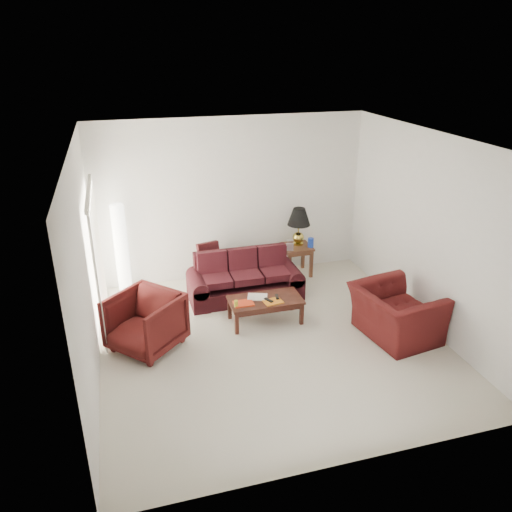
{
  "coord_description": "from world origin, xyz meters",
  "views": [
    {
      "loc": [
        -1.98,
        -6.12,
        4.16
      ],
      "look_at": [
        0.0,
        0.85,
        1.05
      ],
      "focal_mm": 35.0,
      "sensor_mm": 36.0,
      "label": 1
    }
  ],
  "objects_px": {
    "sofa": "(245,277)",
    "coffee_table": "(265,310)",
    "end_table": "(296,260)",
    "armchair_left": "(145,322)",
    "armchair_right": "(396,313)",
    "floor_lamp": "(121,250)"
  },
  "relations": [
    {
      "from": "armchair_right",
      "to": "end_table",
      "type": "bearing_deg",
      "value": 5.96
    },
    {
      "from": "end_table",
      "to": "armchair_left",
      "type": "bearing_deg",
      "value": -148.92
    },
    {
      "from": "end_table",
      "to": "armchair_left",
      "type": "xyz_separation_m",
      "value": [
        -3.0,
        -1.81,
        0.13
      ]
    },
    {
      "from": "sofa",
      "to": "end_table",
      "type": "bearing_deg",
      "value": 34.48
    },
    {
      "from": "end_table",
      "to": "coffee_table",
      "type": "bearing_deg",
      "value": -125.15
    },
    {
      "from": "armchair_right",
      "to": "coffee_table",
      "type": "xyz_separation_m",
      "value": [
        -1.77,
        0.95,
        -0.19
      ]
    },
    {
      "from": "armchair_right",
      "to": "armchair_left",
      "type": "bearing_deg",
      "value": 70.12
    },
    {
      "from": "coffee_table",
      "to": "floor_lamp",
      "type": "bearing_deg",
      "value": 153.8
    },
    {
      "from": "end_table",
      "to": "armchair_left",
      "type": "height_order",
      "value": "armchair_left"
    },
    {
      "from": "armchair_right",
      "to": "coffee_table",
      "type": "distance_m",
      "value": 2.02
    },
    {
      "from": "armchair_right",
      "to": "sofa",
      "type": "bearing_deg",
      "value": 36.63
    },
    {
      "from": "armchair_left",
      "to": "sofa",
      "type": "bearing_deg",
      "value": 78.89
    },
    {
      "from": "sofa",
      "to": "coffee_table",
      "type": "height_order",
      "value": "sofa"
    },
    {
      "from": "end_table",
      "to": "armchair_right",
      "type": "relative_size",
      "value": 0.49
    },
    {
      "from": "floor_lamp",
      "to": "coffee_table",
      "type": "height_order",
      "value": "floor_lamp"
    },
    {
      "from": "armchair_left",
      "to": "armchair_right",
      "type": "xyz_separation_m",
      "value": [
        3.66,
        -0.71,
        -0.03
      ]
    },
    {
      "from": "end_table",
      "to": "armchair_right",
      "type": "height_order",
      "value": "armchair_right"
    },
    {
      "from": "sofa",
      "to": "armchair_left",
      "type": "relative_size",
      "value": 2.1
    },
    {
      "from": "floor_lamp",
      "to": "end_table",
      "type": "bearing_deg",
      "value": -0.89
    },
    {
      "from": "sofa",
      "to": "floor_lamp",
      "type": "relative_size",
      "value": 1.16
    },
    {
      "from": "floor_lamp",
      "to": "coffee_table",
      "type": "bearing_deg",
      "value": -37.27
    },
    {
      "from": "floor_lamp",
      "to": "armchair_right",
      "type": "height_order",
      "value": "floor_lamp"
    }
  ]
}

